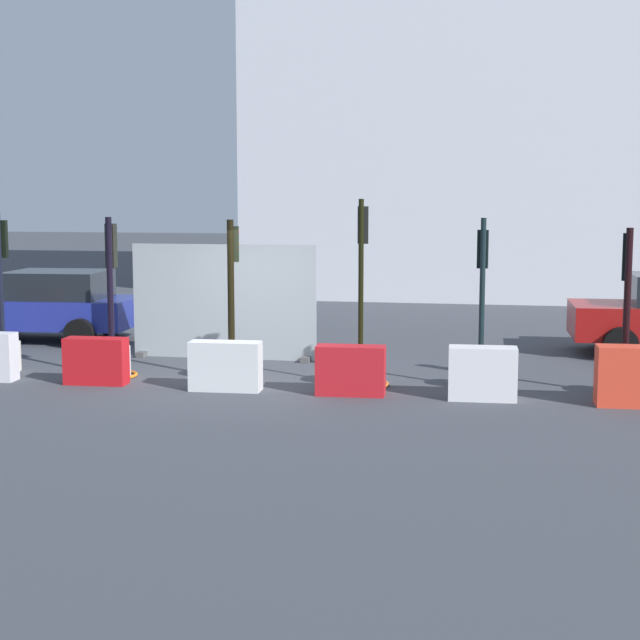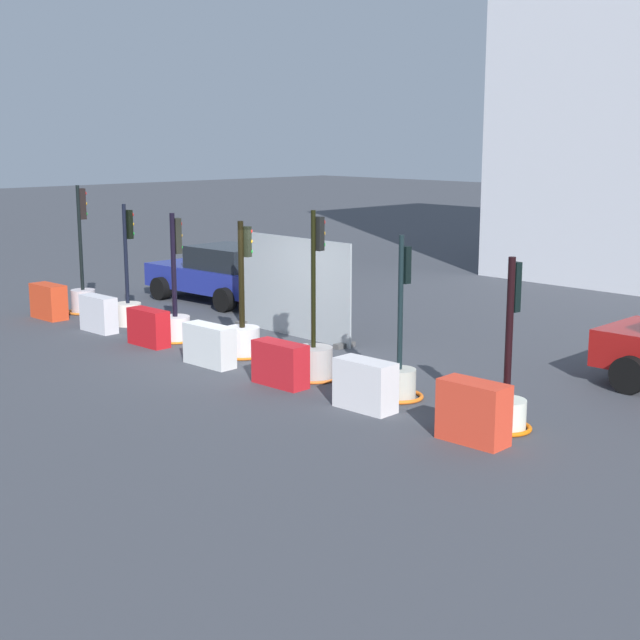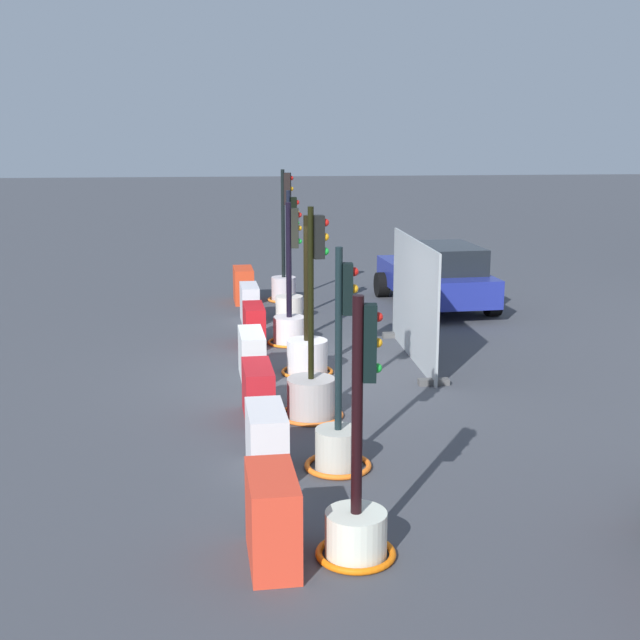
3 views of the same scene
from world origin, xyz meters
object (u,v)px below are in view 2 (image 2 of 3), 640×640
(construction_barrier_0, at_px, (49,301))
(car_blue_estate, at_px, (222,273))
(construction_barrier_5, at_px, (365,385))
(traffic_light_1, at_px, (128,303))
(traffic_light_3, at_px, (243,334))
(construction_barrier_1, at_px, (99,314))
(traffic_light_6, at_px, (507,401))
(traffic_light_5, at_px, (400,372))
(construction_barrier_2, at_px, (149,327))
(traffic_light_2, at_px, (176,318))
(construction_barrier_3, at_px, (209,345))
(construction_barrier_6, at_px, (473,412))
(traffic_light_4, at_px, (314,354))
(construction_barrier_4, at_px, (280,364))
(traffic_light_0, at_px, (83,290))

(construction_barrier_0, bearing_deg, car_blue_estate, 77.08)
(construction_barrier_5, bearing_deg, car_blue_estate, 154.87)
(construction_barrier_0, distance_m, construction_barrier_5, 10.31)
(traffic_light_1, xyz_separation_m, traffic_light_3, (4.16, -0.00, -0.08))
(construction_barrier_1, relative_size, construction_barrier_5, 0.98)
(traffic_light_3, height_order, construction_barrier_0, traffic_light_3)
(traffic_light_1, relative_size, traffic_light_6, 1.08)
(traffic_light_5, distance_m, construction_barrier_5, 0.88)
(traffic_light_6, bearing_deg, construction_barrier_2, -175.15)
(traffic_light_2, xyz_separation_m, traffic_light_3, (2.07, 0.15, -0.04))
(traffic_light_3, xyz_separation_m, car_blue_estate, (-5.12, 3.47, 0.30))
(traffic_light_6, bearing_deg, construction_barrier_3, -172.41)
(traffic_light_6, bearing_deg, construction_barrier_1, -175.89)
(car_blue_estate, bearing_deg, traffic_light_6, -17.44)
(traffic_light_3, height_order, construction_barrier_6, traffic_light_3)
(traffic_light_4, distance_m, construction_barrier_5, 2.10)
(construction_barrier_6, relative_size, car_blue_estate, 0.24)
(traffic_light_4, bearing_deg, construction_barrier_0, -174.53)
(traffic_light_3, bearing_deg, construction_barrier_1, -167.82)
(construction_barrier_3, xyz_separation_m, construction_barrier_5, (4.01, 0.05, 0.01))
(traffic_light_2, bearing_deg, construction_barrier_4, -10.25)
(traffic_light_4, height_order, traffic_light_5, traffic_light_4)
(traffic_light_2, bearing_deg, traffic_light_6, 0.18)
(traffic_light_0, relative_size, construction_barrier_1, 3.08)
(traffic_light_6, bearing_deg, car_blue_estate, 162.56)
(construction_barrier_4, height_order, car_blue_estate, car_blue_estate)
(traffic_light_0, height_order, construction_barrier_2, traffic_light_0)
(traffic_light_2, bearing_deg, construction_barrier_0, -168.84)
(construction_barrier_3, bearing_deg, car_blue_estate, 140.13)
(construction_barrier_0, distance_m, construction_barrier_1, 2.14)
(traffic_light_1, xyz_separation_m, construction_barrier_0, (-1.97, -0.95, -0.11))
(traffic_light_5, xyz_separation_m, construction_barrier_6, (2.20, -0.92, -0.00))
(construction_barrier_1, relative_size, car_blue_estate, 0.24)
(construction_barrier_3, bearing_deg, traffic_light_3, 99.83)
(construction_barrier_3, xyz_separation_m, construction_barrier_6, (6.16, 0.01, 0.05))
(traffic_light_0, bearing_deg, traffic_light_4, -1.17)
(traffic_light_1, relative_size, traffic_light_2, 1.03)
(traffic_light_3, bearing_deg, traffic_light_1, 179.96)
(traffic_light_5, xyz_separation_m, construction_barrier_2, (-6.19, -0.82, -0.06))
(traffic_light_6, height_order, car_blue_estate, traffic_light_6)
(construction_barrier_5, height_order, car_blue_estate, car_blue_estate)
(construction_barrier_6, bearing_deg, car_blue_estate, 158.95)
(construction_barrier_5, distance_m, construction_barrier_6, 2.15)
(traffic_light_6, height_order, construction_barrier_3, traffic_light_6)
(traffic_light_3, bearing_deg, traffic_light_6, -1.10)
(traffic_light_1, xyz_separation_m, traffic_light_2, (2.09, -0.15, -0.04))
(traffic_light_1, distance_m, traffic_light_6, 10.48)
(traffic_light_4, xyz_separation_m, construction_barrier_3, (-2.04, -0.79, -0.05))
(traffic_light_1, distance_m, traffic_light_5, 8.29)
(construction_barrier_4, bearing_deg, construction_barrier_6, -0.25)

